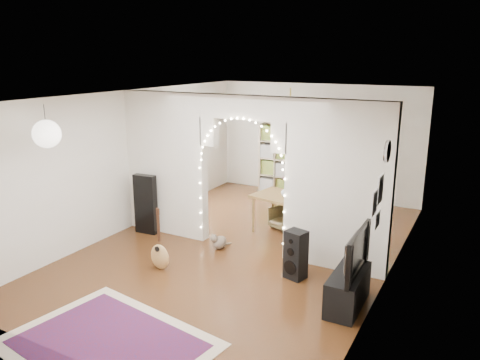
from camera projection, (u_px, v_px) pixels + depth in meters
The scene contains 25 objects.
floor at pixel (244, 247), 8.38m from camera, with size 7.50×7.50×0.00m, color black.
ceiling at pixel (244, 95), 7.69m from camera, with size 5.00×7.50×0.02m, color white.
wall_back at pixel (317, 141), 11.22m from camera, with size 5.00×0.02×2.70m, color silver.
wall_front at pixel (74, 252), 4.85m from camera, with size 5.00×0.02×2.70m, color silver.
wall_left at pixel (132, 160), 9.18m from camera, with size 0.02×7.50×2.70m, color silver.
wall_right at pixel (393, 194), 6.88m from camera, with size 0.02×7.50×2.70m, color silver.
divider_wall at pixel (244, 170), 8.01m from camera, with size 5.00×0.20×2.70m.
fairy_lights at pixel (240, 165), 7.87m from camera, with size 1.64×0.04×1.60m, color #FFEABF, non-canonical shape.
window at pixel (185, 138), 10.66m from camera, with size 0.04×1.20×1.40m, color white.
wall_clock at pixel (388, 151), 6.19m from camera, with size 0.31×0.31×0.03m, color white.
picture_frames at pixel (378, 202), 6.00m from camera, with size 0.02×0.50×0.70m, color white, non-canonical shape.
paper_lantern at pixel (47, 134), 6.64m from camera, with size 0.40×0.40×0.40m, color white.
ceiling_fan at pixel (290, 103), 9.46m from camera, with size 1.10×1.10×0.30m, color gold, non-canonical shape.
area_rug at pixel (107, 344), 5.55m from camera, with size 2.37×1.78×0.02m, color maroon.
guitar_case at pixel (146, 204), 8.93m from camera, with size 0.44×0.15×1.15m, color black.
acoustic_guitar at pixel (159, 247), 7.43m from camera, with size 0.36×0.17×0.87m.
tabby_cat at pixel (219, 242), 8.28m from camera, with size 0.29×0.49×0.32m.
floor_speaker at pixel (296, 255), 7.14m from camera, with size 0.36×0.33×0.77m.
media_console at pixel (348, 289), 6.35m from camera, with size 0.40×1.00×0.50m, color black.
tv at pixel (350, 251), 6.21m from camera, with size 1.07×0.14×0.62m, color black.
bookcase at pixel (294, 160), 11.35m from camera, with size 1.71×0.43×1.75m, color #C6B18F.
dining_table at pixel (285, 200), 8.86m from camera, with size 1.33×1.02×0.76m.
flower_vase at pixel (286, 191), 8.81m from camera, with size 0.18×0.18×0.19m, color white.
dining_chair_left at pixel (284, 218), 9.24m from camera, with size 0.47×0.48×0.44m, color brown.
dining_chair_right at pixel (310, 196), 10.69m from camera, with size 0.47×0.49×0.44m, color brown.
Camera 1 is at (3.65, -6.88, 3.32)m, focal length 35.00 mm.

